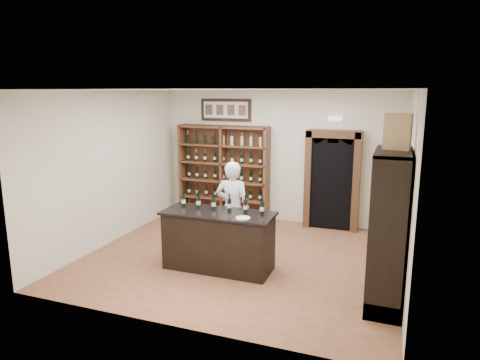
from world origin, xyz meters
name	(u,v)px	position (x,y,z in m)	size (l,w,h in m)	color
floor	(242,257)	(0.00, 0.00, 0.00)	(5.50, 5.50, 0.00)	#9B5C3E
ceiling	(242,90)	(0.00, 0.00, 3.00)	(5.50, 5.50, 0.00)	white
wall_back	(279,157)	(0.00, 2.50, 1.50)	(5.50, 0.04, 3.00)	silver
wall_left	(111,168)	(-2.75, 0.00, 1.50)	(0.04, 5.00, 3.00)	silver
wall_right	(410,189)	(2.75, 0.00, 1.50)	(0.04, 5.00, 3.00)	silver
wine_shelf	(224,172)	(-1.30, 2.33, 1.10)	(2.20, 0.38, 2.20)	brown
framed_picture	(226,110)	(-1.30, 2.47, 2.55)	(1.25, 0.04, 0.52)	black
arched_doorway	(332,178)	(1.25, 2.33, 1.14)	(1.17, 0.35, 2.17)	black
emergency_light	(336,119)	(1.25, 2.42, 2.40)	(0.30, 0.10, 0.10)	white
tasting_counter	(219,241)	(-0.20, -0.60, 0.49)	(1.88, 0.78, 1.00)	black
counter_bottle_0	(183,200)	(-0.92, -0.46, 1.11)	(0.07, 0.07, 0.30)	black
counter_bottle_1	(198,202)	(-0.63, -0.46, 1.11)	(0.07, 0.07, 0.30)	black
counter_bottle_2	(214,203)	(-0.34, -0.46, 1.11)	(0.07, 0.07, 0.30)	black
counter_bottle_3	(229,205)	(-0.06, -0.46, 1.11)	(0.07, 0.07, 0.30)	black
counter_bottle_4	(245,206)	(0.23, -0.46, 1.11)	(0.07, 0.07, 0.30)	black
counter_bottle_5	(262,208)	(0.52, -0.46, 1.11)	(0.07, 0.07, 0.30)	black
side_cabinet	(389,253)	(2.52, -0.90, 0.75)	(0.48, 1.20, 2.20)	black
shopkeeper	(233,208)	(-0.24, 0.16, 0.87)	(0.64, 0.42, 1.74)	silver
plate	(243,218)	(0.31, -0.81, 1.01)	(0.23, 0.23, 0.02)	silver
wine_crate	(398,132)	(2.52, -0.82, 2.44)	(0.35, 0.14, 0.49)	tan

